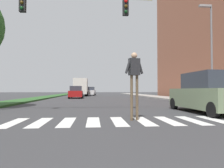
# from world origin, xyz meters

# --- Properties ---
(ground_plane) EXTENTS (140.00, 140.00, 0.00)m
(ground_plane) POSITION_xyz_m (0.00, 30.00, 0.00)
(ground_plane) COLOR #38383A
(crosswalk) EXTENTS (7.65, 2.20, 0.01)m
(crosswalk) POSITION_xyz_m (0.00, 7.97, 0.00)
(crosswalk) COLOR silver
(crosswalk) RESTS_ON ground_plane
(median_strip) EXTENTS (2.42, 64.00, 0.15)m
(median_strip) POSITION_xyz_m (-7.70, 28.00, 0.07)
(median_strip) COLOR #2D5B28
(median_strip) RESTS_ON ground_plane
(sidewalk_right) EXTENTS (3.00, 64.00, 0.15)m
(sidewalk_right) POSITION_xyz_m (8.59, 28.00, 0.07)
(sidewalk_right) COLOR #9E9991
(sidewalk_right) RESTS_ON ground_plane
(traffic_light_gantry) EXTENTS (8.82, 0.30, 6.00)m
(traffic_light_gantry) POSITION_xyz_m (-4.20, 10.38, 4.36)
(traffic_light_gantry) COLOR gold
(traffic_light_gantry) RESTS_ON median_strip
(street_lamp_right) EXTENTS (1.02, 0.24, 7.50)m
(street_lamp_right) POSITION_xyz_m (7.99, 15.50, 4.59)
(street_lamp_right) COLOR slate
(street_lamp_right) RESTS_ON sidewalk_right
(pedestrian_performer) EXTENTS (0.74, 0.33, 2.49)m
(pedestrian_performer) POSITION_xyz_m (0.59, 8.13, 1.66)
(pedestrian_performer) COLOR brown
(pedestrian_performer) RESTS_ON ground_plane
(suv_crossing) EXTENTS (2.08, 4.65, 1.97)m
(suv_crossing) POSITION_xyz_m (4.66, 10.32, 0.93)
(suv_crossing) COLOR gray
(suv_crossing) RESTS_ON ground_plane
(sedan_midblock) EXTENTS (1.89, 4.51, 1.63)m
(sedan_midblock) POSITION_xyz_m (-3.25, 28.47, 0.76)
(sedan_midblock) COLOR maroon
(sedan_midblock) RESTS_ON ground_plane
(sedan_distant) EXTENTS (2.24, 4.23, 1.71)m
(sedan_distant) POSITION_xyz_m (-1.56, 42.11, 0.79)
(sedan_distant) COLOR silver
(sedan_distant) RESTS_ON ground_plane
(truck_box_delivery) EXTENTS (2.40, 6.20, 3.10)m
(truck_box_delivery) POSITION_xyz_m (-3.19, 37.87, 1.63)
(truck_box_delivery) COLOR silver
(truck_box_delivery) RESTS_ON ground_plane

